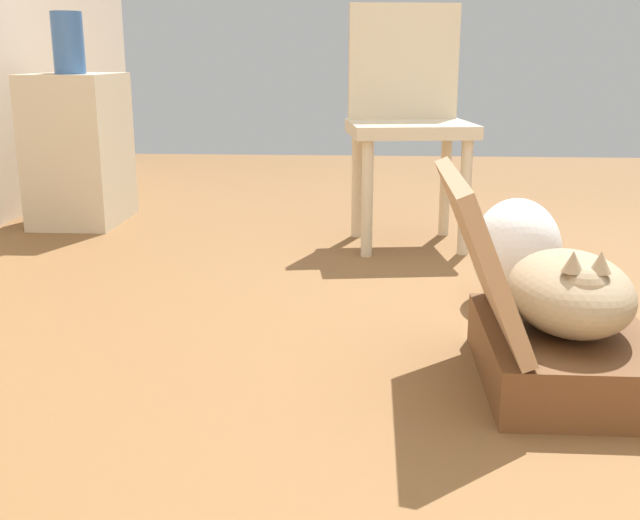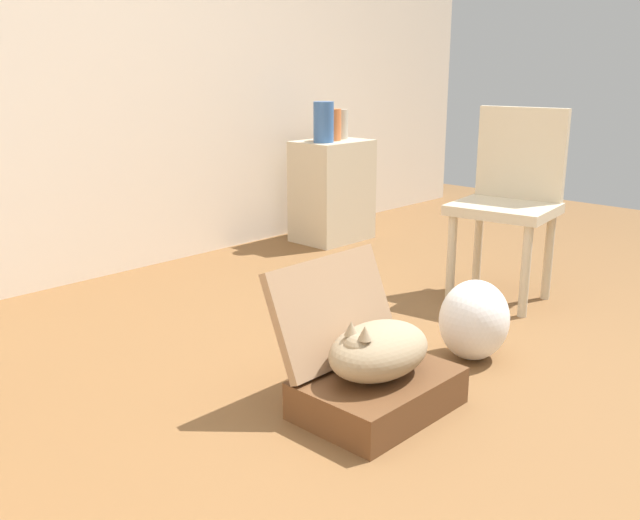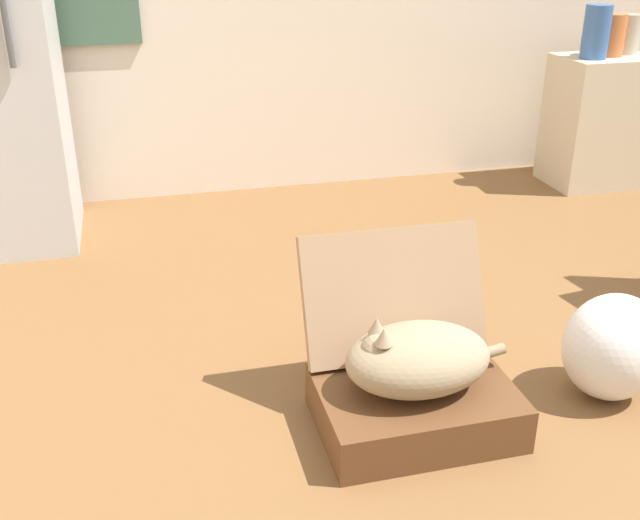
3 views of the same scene
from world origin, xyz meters
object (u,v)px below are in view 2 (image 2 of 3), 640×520
at_px(vase_round, 331,125).
at_px(plastic_bag_white, 474,320).
at_px(side_table, 332,191).
at_px(chair, 510,195).
at_px(cat, 378,350).
at_px(vase_tall, 324,122).
at_px(vase_short, 340,124).
at_px(suitcase_base, 378,393).

bearing_deg(vase_round, plastic_bag_white, -121.12).
xyz_separation_m(side_table, chair, (-0.29, -1.48, 0.19)).
distance_m(cat, vase_tall, 2.44).
distance_m(vase_tall, vase_short, 0.26).
distance_m(cat, vase_round, 2.55).
bearing_deg(vase_tall, side_table, 16.40).
relative_size(side_table, vase_short, 3.44).
bearing_deg(vase_round, side_table, -90.00).
xyz_separation_m(cat, chair, (1.42, 0.32, 0.30)).
distance_m(side_table, vase_short, 0.46).
bearing_deg(chair, vase_round, 161.03).
height_order(cat, chair, chair).
bearing_deg(plastic_bag_white, side_table, 58.72).
relative_size(cat, vase_round, 2.37).
height_order(vase_round, chair, chair).
bearing_deg(vase_tall, chair, -96.56).
height_order(vase_tall, vase_round, vase_tall).
bearing_deg(vase_round, vase_tall, -158.91).
bearing_deg(suitcase_base, vase_tall, 48.01).
bearing_deg(side_table, vase_tall, -163.60).
bearing_deg(vase_tall, cat, -132.10).
distance_m(suitcase_base, cat, 0.16).
bearing_deg(plastic_bag_white, vase_round, 58.88).
relative_size(suitcase_base, plastic_bag_white, 1.64).
bearing_deg(vase_round, cat, -133.47).
distance_m(cat, plastic_bag_white, 0.63).
bearing_deg(side_table, suitcase_base, -133.55).
bearing_deg(plastic_bag_white, vase_short, 56.62).
height_order(plastic_bag_white, vase_short, vase_short).
bearing_deg(vase_tall, vase_short, 18.76).
height_order(cat, vase_short, vase_short).
bearing_deg(vase_short, suitcase_base, -134.80).
xyz_separation_m(vase_tall, vase_round, (0.12, 0.05, -0.03)).
bearing_deg(suitcase_base, side_table, 46.45).
distance_m(suitcase_base, vase_short, 2.69).
relative_size(vase_short, vase_round, 0.95).
relative_size(vase_tall, vase_round, 1.25).
bearing_deg(side_table, plastic_bag_white, -121.28).
height_order(suitcase_base, vase_short, vase_short).
relative_size(side_table, vase_tall, 2.61).
relative_size(suitcase_base, cat, 1.11).
height_order(vase_short, chair, chair).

